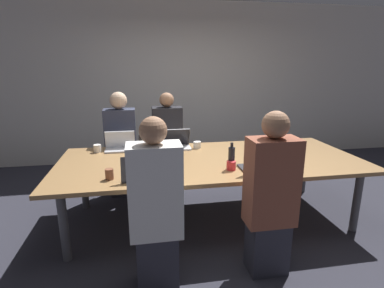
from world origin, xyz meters
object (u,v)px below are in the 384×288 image
at_px(cup_far_left, 97,148).
at_px(bottle_far_left, 142,143).
at_px(stapler, 250,160).
at_px(laptop_near_left, 140,173).
at_px(bottle_near_midright, 231,157).
at_px(laptop_far_midleft, 176,143).
at_px(person_far_midleft, 168,144).
at_px(person_near_midright, 270,198).
at_px(cup_far_midleft, 197,145).
at_px(laptop_far_left, 120,145).
at_px(person_far_left, 121,146).
at_px(cup_near_midright, 231,165).
at_px(person_near_left, 156,209).
at_px(laptop_near_midright, 259,163).
at_px(cup_near_left, 109,174).

relative_size(cup_far_left, bottle_far_left, 0.36).
bearing_deg(stapler, bottle_far_left, 170.19).
distance_m(laptop_near_left, stapler, 1.19).
height_order(bottle_near_midright, stapler, bottle_near_midright).
distance_m(laptop_far_midleft, person_far_midleft, 0.47).
bearing_deg(person_far_midleft, laptop_near_left, -104.75).
height_order(bottle_far_left, bottle_near_midright, bottle_near_midright).
distance_m(person_near_midright, stapler, 0.77).
relative_size(person_far_midleft, cup_far_midleft, 14.79).
relative_size(laptop_far_left, person_far_midleft, 0.26).
relative_size(person_far_left, stapler, 8.92).
height_order(laptop_far_midleft, bottle_near_midright, bottle_near_midright).
distance_m(cup_far_midleft, cup_near_midright, 0.86).
distance_m(laptop_near_left, person_near_left, 0.50).
xyz_separation_m(bottle_far_left, bottle_near_midright, (0.87, -0.73, 0.00)).
relative_size(person_near_left, laptop_near_midright, 4.29).
xyz_separation_m(bottle_far_left, cup_near_midright, (0.85, -0.77, -0.07)).
relative_size(cup_far_left, bottle_near_midright, 0.34).
bearing_deg(cup_near_left, person_near_left, -54.48).
bearing_deg(cup_near_midright, person_near_left, -142.79).
xyz_separation_m(person_near_left, cup_near_midright, (0.77, 0.59, 0.10)).
height_order(bottle_far_left, cup_near_left, bottle_far_left).
relative_size(laptop_far_left, cup_near_left, 3.59).
bearing_deg(stapler, person_far_left, 160.06).
bearing_deg(laptop_near_midright, cup_near_left, -1.08).
bearing_deg(cup_near_midright, person_far_left, 131.75).
relative_size(laptop_far_left, bottle_far_left, 1.39).
bearing_deg(person_near_left, cup_near_midright, -142.79).
height_order(person_near_midright, cup_near_midright, person_near_midright).
bearing_deg(laptop_far_midleft, laptop_near_left, -113.74).
distance_m(bottle_far_left, person_near_left, 1.37).
height_order(laptop_far_left, cup_near_midright, laptop_far_left).
distance_m(cup_far_left, cup_far_midleft, 1.20).
distance_m(laptop_far_left, cup_near_midright, 1.45).
xyz_separation_m(laptop_far_left, laptop_near_midright, (1.36, -1.00, 0.01)).
bearing_deg(person_near_left, cup_near_left, -54.48).
distance_m(cup_far_midleft, bottle_near_midright, 0.82).
bearing_deg(person_near_left, person_far_midleft, -98.13).
relative_size(cup_far_left, person_far_midleft, 0.07).
xyz_separation_m(cup_far_midleft, bottle_near_midright, (0.19, -0.80, 0.07)).
bearing_deg(bottle_near_midright, cup_near_midright, -108.22).
distance_m(laptop_far_midleft, cup_far_midleft, 0.27).
height_order(person_far_left, stapler, person_far_left).
height_order(laptop_far_midleft, person_near_midright, person_near_midright).
bearing_deg(cup_near_left, laptop_far_left, 87.54).
height_order(cup_far_left, person_far_midleft, person_far_midleft).
xyz_separation_m(cup_far_left, laptop_far_midleft, (0.93, 0.02, 0.02)).
distance_m(laptop_far_midleft, bottle_near_midright, 0.96).
distance_m(cup_far_left, cup_near_midright, 1.62).
distance_m(person_near_midright, bottle_near_midright, 0.65).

